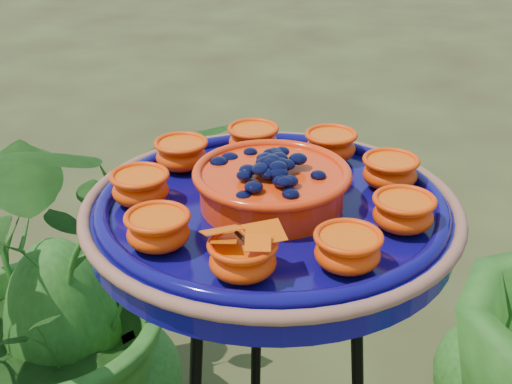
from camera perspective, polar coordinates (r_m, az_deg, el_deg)
The scene contains 2 objects.
feeder_dish at distance 0.95m, azimuth 1.25°, elevation -1.16°, with size 0.59×0.59×0.11m.
shrub_back_left at distance 1.78m, azimuth -15.69°, elevation -6.99°, with size 0.87×0.76×0.97m, color #1E4412.
Camera 1 is at (0.00, -0.91, 1.45)m, focal length 50.00 mm.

